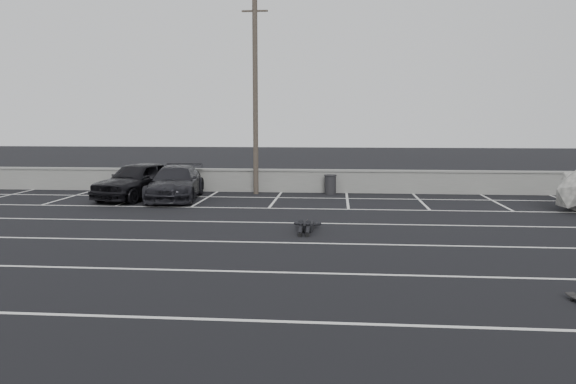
# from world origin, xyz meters

# --- Properties ---
(ground) EXTENTS (120.00, 120.00, 0.00)m
(ground) POSITION_xyz_m (0.00, 0.00, 0.00)
(ground) COLOR black
(ground) RESTS_ON ground
(seawall) EXTENTS (50.00, 0.45, 1.06)m
(seawall) POSITION_xyz_m (0.00, 14.00, 0.55)
(seawall) COLOR gray
(seawall) RESTS_ON ground
(stall_lines) EXTENTS (36.00, 20.05, 0.01)m
(stall_lines) POSITION_xyz_m (-0.08, 4.41, 0.00)
(stall_lines) COLOR silver
(stall_lines) RESTS_ON ground
(car_left) EXTENTS (3.11, 4.95, 1.57)m
(car_left) POSITION_xyz_m (-4.84, 11.20, 0.79)
(car_left) COLOR black
(car_left) RESTS_ON ground
(car_right) EXTENTS (2.45, 4.99, 1.40)m
(car_right) POSITION_xyz_m (-3.20, 11.10, 0.70)
(car_right) COLOR black
(car_right) RESTS_ON ground
(utility_pole) EXTENTS (1.15, 0.23, 8.62)m
(utility_pole) POSITION_xyz_m (-0.09, 13.20, 4.36)
(utility_pole) COLOR #4C4238
(utility_pole) RESTS_ON ground
(trash_bin) EXTENTS (0.71, 0.71, 0.87)m
(trash_bin) POSITION_xyz_m (3.26, 13.44, 0.44)
(trash_bin) COLOR black
(trash_bin) RESTS_ON ground
(person) EXTENTS (0.99, 2.26, 0.44)m
(person) POSITION_xyz_m (2.66, 4.96, 0.22)
(person) COLOR black
(person) RESTS_ON ground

